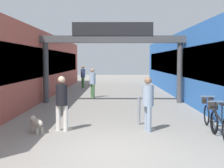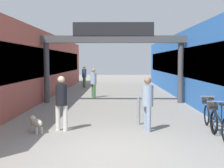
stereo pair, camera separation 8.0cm
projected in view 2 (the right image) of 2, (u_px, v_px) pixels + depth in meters
The scene contains 13 objects.
ground_plane at pixel (110, 151), 7.23m from camera, with size 80.00×80.00×0.00m, color gray.
storefront_left at pixel (26, 65), 18.14m from camera, with size 3.00×26.00×3.66m.
storefront_right at pixel (202, 66), 17.99m from camera, with size 3.00×26.00×3.66m.
arcade_sign_gateway at pixel (113, 46), 15.42m from camera, with size 7.40×0.47×3.98m.
pedestrian_with_dog at pixel (61, 100), 9.32m from camera, with size 0.41×0.41×1.65m.
pedestrian_companion at pixel (148, 100), 9.27m from camera, with size 0.41×0.41×1.62m.
pedestrian_carrying_crate at pixel (94, 81), 17.83m from camera, with size 0.46×0.46×1.67m.
pedestrian_elderly_walking at pixel (84, 75), 24.60m from camera, with size 0.47×0.47×1.73m.
dog_on_leash at pixel (36, 123), 9.13m from camera, with size 0.59×0.64×0.48m.
bicycle_black_nearest at pixel (218, 122), 8.49m from camera, with size 0.46×1.69×0.98m.
bicycle_blue_second at pixel (210, 114), 9.75m from camera, with size 0.46×1.69×0.98m.
bollard_post_metal at pixel (139, 110), 10.24m from camera, with size 0.10×0.10×0.96m.
cafe_chair_wood_nearer at pixel (61, 89), 17.07m from camera, with size 0.41×0.41×0.89m.
Camera 2 is at (0.15, -7.09, 2.10)m, focal length 50.00 mm.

